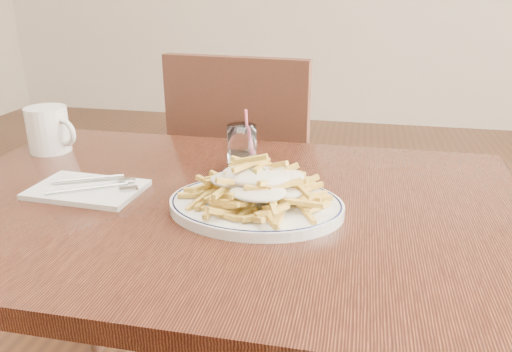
% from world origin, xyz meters
% --- Properties ---
extents(table, '(1.20, 0.80, 0.75)m').
position_xyz_m(table, '(0.00, 0.00, 0.67)').
color(table, black).
rests_on(table, ground).
extents(chair_far, '(0.48, 0.48, 0.95)m').
position_xyz_m(chair_far, '(-0.09, 0.63, 0.54)').
color(chair_far, '#331911').
rests_on(chair_far, ground).
extents(fries_plate, '(0.39, 0.36, 0.02)m').
position_xyz_m(fries_plate, '(0.08, -0.04, 0.76)').
color(fries_plate, white).
rests_on(fries_plate, table).
extents(loaded_fries, '(0.24, 0.19, 0.07)m').
position_xyz_m(loaded_fries, '(0.08, -0.04, 0.81)').
color(loaded_fries, gold).
rests_on(loaded_fries, fries_plate).
extents(napkin, '(0.23, 0.15, 0.01)m').
position_xyz_m(napkin, '(-0.28, -0.02, 0.76)').
color(napkin, silver).
rests_on(napkin, table).
extents(cutlery, '(0.19, 0.16, 0.01)m').
position_xyz_m(cutlery, '(-0.28, -0.02, 0.76)').
color(cutlery, silver).
rests_on(cutlery, napkin).
extents(water_glass, '(0.07, 0.07, 0.14)m').
position_xyz_m(water_glass, '(0.00, 0.16, 0.80)').
color(water_glass, white).
rests_on(water_glass, table).
extents(coffee_mug, '(0.14, 0.10, 0.11)m').
position_xyz_m(coffee_mug, '(-0.50, 0.20, 0.81)').
color(coffee_mug, white).
rests_on(coffee_mug, table).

